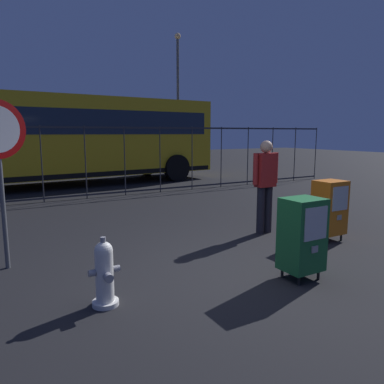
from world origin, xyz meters
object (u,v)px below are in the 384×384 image
newspaper_box_primary (302,234)px  street_light_near_right (178,91)px  bus_near (66,136)px  pedestrian (265,181)px  fire_hydrant (105,274)px  newspaper_box_secondary (329,207)px

newspaper_box_primary → street_light_near_right: size_ratio=0.15×
newspaper_box_primary → bus_near: bus_near is taller
pedestrian → street_light_near_right: street_light_near_right is taller
fire_hydrant → newspaper_box_primary: bearing=-12.1°
newspaper_box_secondary → pedestrian: (-0.63, 0.91, 0.38)m
newspaper_box_secondary → pedestrian: 1.17m
pedestrian → street_light_near_right: bearing=68.8°
fire_hydrant → newspaper_box_primary: (2.33, -0.50, 0.22)m
newspaper_box_primary → street_light_near_right: street_light_near_right is taller
fire_hydrant → pedestrian: (3.36, 1.38, 0.60)m
fire_hydrant → street_light_near_right: street_light_near_right is taller
bus_near → street_light_near_right: (6.72, 4.49, 2.29)m
fire_hydrant → newspaper_box_primary: 2.40m
street_light_near_right → bus_near: bearing=-146.2°
newspaper_box_primary → pedestrian: bearing=61.3°
newspaper_box_secondary → bus_near: bus_near is taller
fire_hydrant → bus_near: bearing=80.6°
newspaper_box_secondary → bus_near: size_ratio=0.10×
newspaper_box_secondary → pedestrian: size_ratio=0.61×
newspaper_box_primary → pedestrian: 2.18m
newspaper_box_secondary → fire_hydrant: bearing=-173.3°
bus_near → street_light_near_right: size_ratio=1.55×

